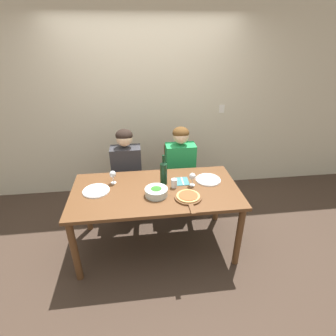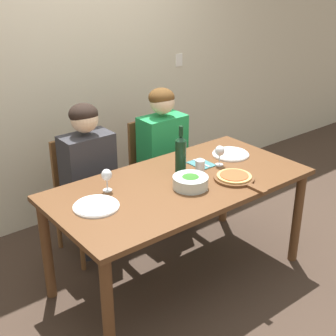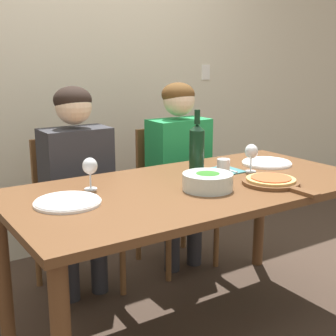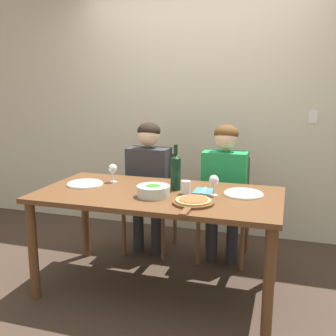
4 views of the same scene
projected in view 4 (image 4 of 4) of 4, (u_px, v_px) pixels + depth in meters
name	position (u px, v px, depth m)	size (l,w,h in m)	color
ground_plane	(159.00, 289.00, 3.04)	(40.00, 40.00, 0.00)	#3D2D23
back_wall	(200.00, 105.00, 4.04)	(10.00, 0.06, 2.70)	beige
dining_table	(158.00, 205.00, 2.90)	(1.78, 0.89, 0.77)	brown
chair_left	(153.00, 198.00, 3.76)	(0.42, 0.42, 0.91)	brown
chair_right	(226.00, 204.00, 3.55)	(0.42, 0.42, 0.91)	brown
person_woman	(148.00, 176.00, 3.60)	(0.47, 0.51, 1.22)	#28282D
person_man	(224.00, 181.00, 3.40)	(0.47, 0.51, 1.22)	#28282D
wine_bottle	(176.00, 171.00, 2.93)	(0.08, 0.08, 0.34)	black
broccoli_bowl	(153.00, 191.00, 2.77)	(0.23, 0.23, 0.09)	silver
dinner_plate_left	(85.00, 184.00, 3.10)	(0.28, 0.28, 0.02)	white
dinner_plate_right	(243.00, 194.00, 2.82)	(0.28, 0.28, 0.02)	white
pizza_on_board	(193.00, 202.00, 2.59)	(0.28, 0.42, 0.04)	brown
wine_glass_left	(113.00, 170.00, 3.17)	(0.07, 0.07, 0.15)	silver
wine_glass_right	(214.00, 181.00, 2.78)	(0.07, 0.07, 0.15)	silver
water_tumbler	(186.00, 187.00, 2.84)	(0.07, 0.07, 0.10)	silver
fork_on_napkin	(204.00, 191.00, 2.91)	(0.14, 0.18, 0.01)	#387075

